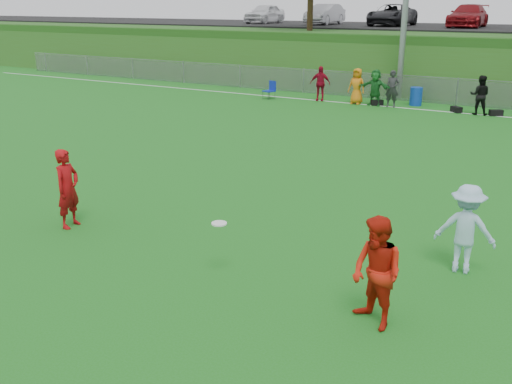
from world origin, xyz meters
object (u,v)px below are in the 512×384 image
Objects in this scene: player_blue at (466,229)px; player_red_left at (68,189)px; recycling_bin at (416,96)px; player_red_center at (377,273)px; frisbee at (219,223)px.

player_red_left is at bearing 9.22° from player_blue.
player_blue is 1.93× the size of recycling_bin.
player_blue is at bearing -82.88° from player_red_left.
player_red_center is at bearing -101.77° from player_red_left.
recycling_bin is at bearing -77.41° from player_blue.
player_red_center reaches higher than frisbee.
frisbee is 19.62m from recycling_bin.
player_blue is 4.40m from frisbee.
player_red_center reaches higher than player_red_left.
player_red_center is 2.91m from frisbee.
player_blue is (0.80, 2.57, -0.04)m from player_red_center.
player_red_left is 1.00× the size of player_red_center.
player_red_left is 8.10m from player_blue.
recycling_bin is (-1.65, 19.54, -0.60)m from frisbee.
frisbee is (-3.70, -2.38, 0.20)m from player_blue.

